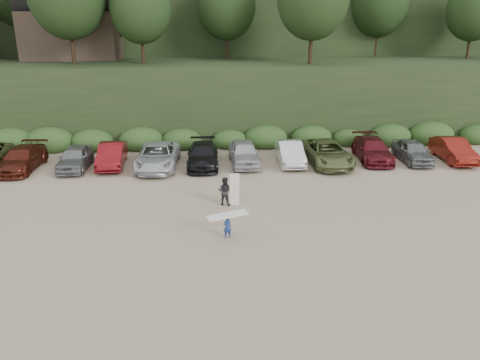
{
  "coord_description": "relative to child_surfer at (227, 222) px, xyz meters",
  "views": [
    {
      "loc": [
        -0.27,
        -20.54,
        9.52
      ],
      "look_at": [
        1.37,
        3.0,
        1.3
      ],
      "focal_mm": 35.0,
      "sensor_mm": 36.0,
      "label": 1
    }
  ],
  "objects": [
    {
      "name": "child_surfer",
      "position": [
        0.0,
        0.0,
        0.0
      ],
      "size": [
        1.98,
        1.21,
        1.15
      ],
      "color": "navy",
      "rests_on": "ground"
    },
    {
      "name": "adult_surfer",
      "position": [
        0.07,
        3.98,
        0.01
      ],
      "size": [
        1.23,
        0.81,
        1.83
      ],
      "color": "black",
      "rests_on": "ground"
    },
    {
      "name": "hillside_backdrop",
      "position": [
        -0.75,
        37.15,
        10.44
      ],
      "size": [
        90.0,
        41.5,
        28.0
      ],
      "color": "black",
      "rests_on": "ground"
    },
    {
      "name": "ground",
      "position": [
        -0.49,
        1.22,
        -0.78
      ],
      "size": [
        120.0,
        120.0,
        0.0
      ],
      "primitive_type": "plane",
      "color": "tan",
      "rests_on": "ground"
    },
    {
      "name": "parked_cars",
      "position": [
        -2.39,
        11.17,
        -0.01
      ],
      "size": [
        39.66,
        6.32,
        1.62
      ],
      "color": "#A4A3A8",
      "rests_on": "ground"
    }
  ]
}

